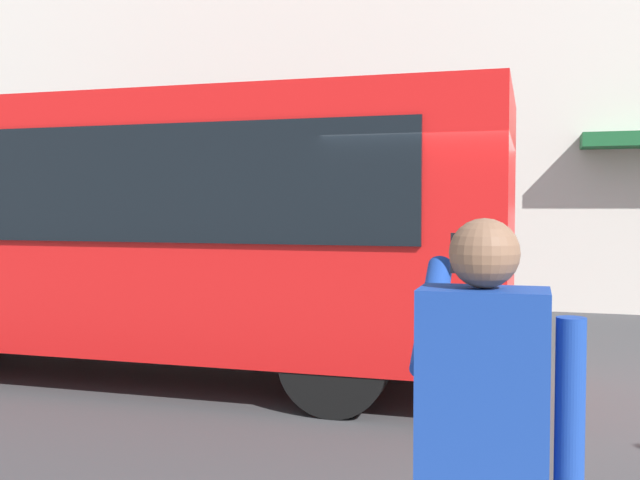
% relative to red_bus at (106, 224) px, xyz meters
% --- Properties ---
extents(ground_plane, '(60.00, 60.00, 0.00)m').
position_rel_red_bus_xyz_m(ground_plane, '(-4.19, 0.13, -1.68)').
color(ground_plane, '#38383A').
extents(red_bus, '(9.05, 2.54, 3.08)m').
position_rel_red_bus_xyz_m(red_bus, '(0.00, 0.00, 0.00)').
color(red_bus, red).
rests_on(red_bus, ground_plane).
extents(pedestrian_photographer, '(0.53, 0.52, 1.70)m').
position_rel_red_bus_xyz_m(pedestrian_photographer, '(-4.57, 5.01, -0.54)').
color(pedestrian_photographer, '#4C4238').
rests_on(pedestrian_photographer, sidewalk_curb).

